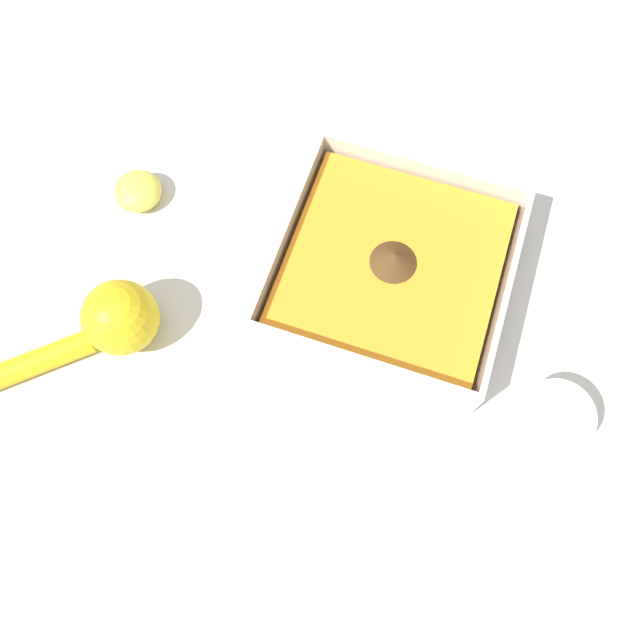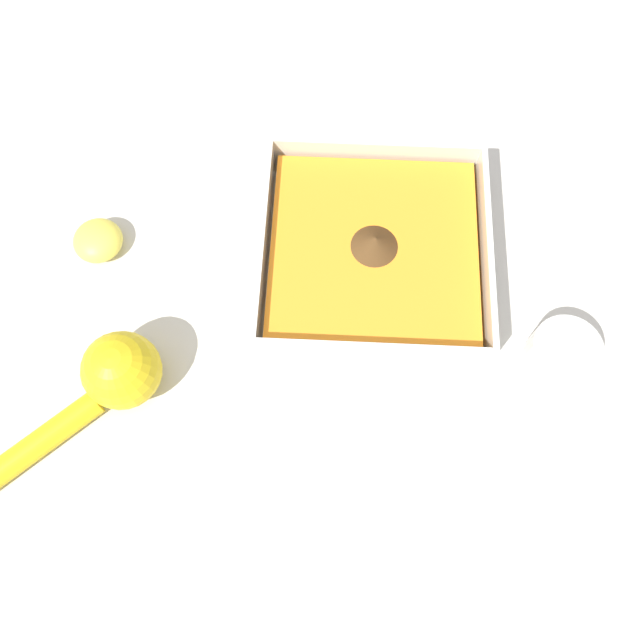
{
  "view_description": "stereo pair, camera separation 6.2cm",
  "coord_description": "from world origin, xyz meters",
  "px_view_note": "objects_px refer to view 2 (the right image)",
  "views": [
    {
      "loc": [
        0.03,
        -0.28,
        0.61
      ],
      "look_at": [
        -0.04,
        -0.07,
        0.03
      ],
      "focal_mm": 35.0,
      "sensor_mm": 36.0,
      "label": 1
    },
    {
      "loc": [
        -0.03,
        -0.29,
        0.61
      ],
      "look_at": [
        -0.04,
        -0.07,
        0.03
      ],
      "focal_mm": 35.0,
      "sensor_mm": 36.0,
      "label": 2
    }
  ],
  "objects_px": {
    "square_dish": "(373,256)",
    "lemon_half": "(98,240)",
    "lemon_squeezer": "(106,384)",
    "spice_bowl": "(562,353)"
  },
  "relations": [
    {
      "from": "square_dish",
      "to": "lemon_half",
      "type": "height_order",
      "value": "square_dish"
    },
    {
      "from": "lemon_squeezer",
      "to": "lemon_half",
      "type": "bearing_deg",
      "value": 62.44
    },
    {
      "from": "square_dish",
      "to": "lemon_half",
      "type": "bearing_deg",
      "value": 178.11
    },
    {
      "from": "spice_bowl",
      "to": "lemon_half",
      "type": "xyz_separation_m",
      "value": [
        -0.49,
        0.11,
        -0.0
      ]
    },
    {
      "from": "lemon_squeezer",
      "to": "spice_bowl",
      "type": "bearing_deg",
      "value": -34.81
    },
    {
      "from": "spice_bowl",
      "to": "lemon_squeezer",
      "type": "relative_size",
      "value": 0.38
    },
    {
      "from": "spice_bowl",
      "to": "lemon_squeezer",
      "type": "bearing_deg",
      "value": -172.73
    },
    {
      "from": "spice_bowl",
      "to": "lemon_squeezer",
      "type": "distance_m",
      "value": 0.45
    },
    {
      "from": "lemon_half",
      "to": "spice_bowl",
      "type": "bearing_deg",
      "value": -12.32
    },
    {
      "from": "square_dish",
      "to": "lemon_squeezer",
      "type": "height_order",
      "value": "lemon_squeezer"
    }
  ]
}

